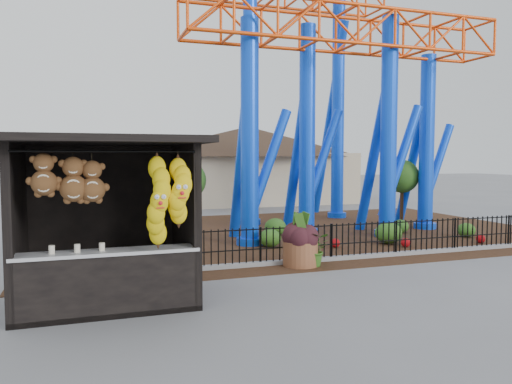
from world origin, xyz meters
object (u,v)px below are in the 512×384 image
object	(u,v)px
terracotta_planter	(300,254)
prize_booth	(107,223)
roller_coaster	(323,58)
potted_plant	(314,249)

from	to	relation	value
terracotta_planter	prize_booth	bearing A→B (deg)	-159.28
prize_booth	roller_coaster	distance (m)	11.97
prize_booth	potted_plant	distance (m)	5.44
roller_coaster	terracotta_planter	size ratio (longest dim) A/B	12.42
prize_booth	roller_coaster	size ratio (longest dim) A/B	0.32
terracotta_planter	roller_coaster	bearing A→B (deg)	58.73
potted_plant	roller_coaster	bearing A→B (deg)	85.93
prize_booth	terracotta_planter	xyz separation A→B (m)	(4.74, 1.79, -1.21)
prize_booth	terracotta_planter	world-z (taller)	prize_booth
roller_coaster	terracotta_planter	world-z (taller)	roller_coaster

